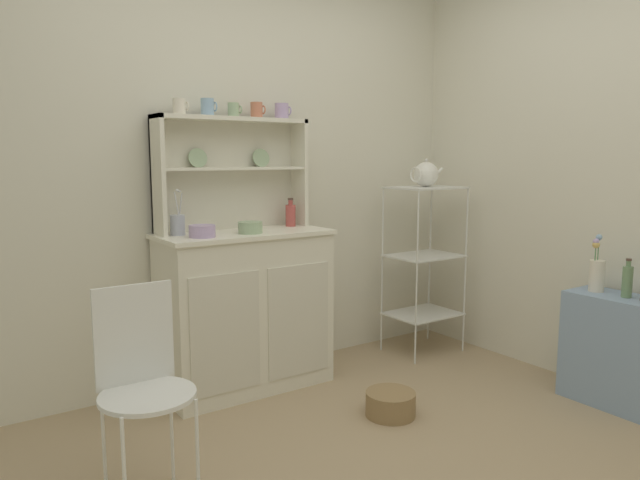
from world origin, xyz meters
name	(u,v)px	position (x,y,z in m)	size (l,w,h in m)	color
wall_back	(238,171)	(0.00, 1.62, 1.25)	(3.84, 0.05, 2.50)	silver
hutch_cabinet	(246,309)	(-0.10, 1.37, 0.47)	(0.98, 0.45, 0.92)	silver
hutch_shelf_unit	(230,164)	(-0.10, 1.53, 1.29)	(0.91, 0.18, 0.64)	silver
bakers_rack	(424,251)	(1.21, 1.26, 0.70)	(0.47, 0.36, 1.14)	silver
side_shelf_blue	(613,350)	(1.44, 0.04, 0.30)	(0.28, 0.48, 0.60)	#849EBC
wire_chair	(142,374)	(-0.95, 0.56, 0.52)	(0.36, 0.36, 0.85)	white
floor_basket	(391,404)	(0.34, 0.60, 0.06)	(0.26, 0.26, 0.13)	#93754C
cup_cream_0	(180,106)	(-0.41, 1.49, 1.60)	(0.08, 0.07, 0.09)	silver
cup_sky_1	(208,107)	(-0.25, 1.49, 1.61)	(0.09, 0.07, 0.09)	#8EB2D1
cup_sage_2	(234,110)	(-0.09, 1.49, 1.60)	(0.08, 0.06, 0.08)	#9EB78E
cup_terracotta_3	(257,110)	(0.06, 1.49, 1.61)	(0.08, 0.07, 0.09)	#C67556
cup_lilac_4	(282,111)	(0.23, 1.49, 1.61)	(0.10, 0.08, 0.09)	#B79ECC
bowl_mixing_large	(202,231)	(-0.38, 1.29, 0.95)	(0.14, 0.14, 0.06)	#B79ECC
bowl_floral_medium	(250,227)	(-0.10, 1.29, 0.95)	(0.14, 0.14, 0.06)	#9EB78E
jam_bottle	(291,215)	(0.27, 1.45, 0.99)	(0.06, 0.06, 0.17)	#B74C47
utensil_jar	(178,224)	(-0.46, 1.45, 0.97)	(0.08, 0.08, 0.25)	#B2B7C6
porcelain_teapot	(426,174)	(1.21, 1.26, 1.22)	(0.26, 0.17, 0.19)	white
flower_vase	(597,272)	(1.44, 0.16, 0.71)	(0.08, 0.08, 0.32)	silver
oil_bottle	(627,281)	(1.44, -0.01, 0.69)	(0.05, 0.05, 0.21)	#6B8C60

